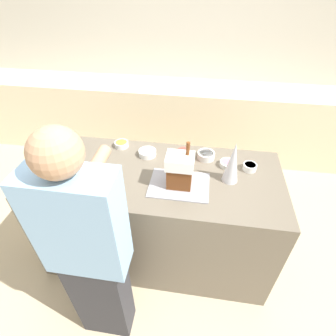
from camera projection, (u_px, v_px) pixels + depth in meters
ground_plane at (158, 248)px, 2.51m from camera, size 12.00×12.00×0.00m
wall_back at (185, 47)px, 3.27m from camera, size 8.00×0.05×2.60m
back_cabinet_block at (180, 119)px, 3.55m from camera, size 6.00×0.60×0.92m
kitchen_island at (157, 216)px, 2.22m from camera, size 1.86×0.80×0.94m
baking_tray at (179, 185)px, 1.82m from camera, size 0.41×0.30×0.01m
gingerbread_house at (180, 170)px, 1.73m from camera, size 0.18×0.15×0.34m
decorative_tree at (233, 162)px, 1.76m from camera, size 0.11×0.11×0.31m
candy_bowl_behind_tray at (147, 153)px, 2.08m from camera, size 0.14×0.14×0.04m
candy_bowl_beside_tree at (228, 164)px, 1.97m from camera, size 0.12×0.12×0.04m
candy_bowl_far_right at (250, 167)px, 1.93m from camera, size 0.10×0.10×0.05m
candy_bowl_near_tray_left at (206, 155)px, 2.05m from camera, size 0.14×0.14×0.05m
candy_bowl_front_corner at (121, 144)px, 2.18m from camera, size 0.11×0.11×0.04m
mug at (183, 155)px, 2.02m from camera, size 0.08×0.08×0.09m
person at (90, 255)px, 1.47m from camera, size 0.44×0.56×1.69m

